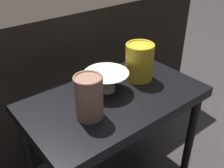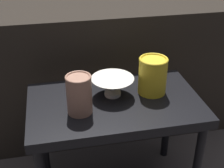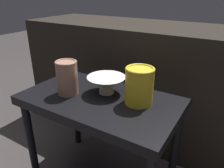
% 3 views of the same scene
% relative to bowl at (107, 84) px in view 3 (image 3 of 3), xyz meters
% --- Properties ---
extents(table, '(0.68, 0.41, 0.48)m').
position_rel_bowl_xyz_m(table, '(-0.00, -0.04, -0.11)').
color(table, black).
rests_on(table, ground_plane).
extents(couch_backdrop, '(1.65, 0.50, 0.71)m').
position_rel_bowl_xyz_m(couch_backdrop, '(-0.00, 0.51, -0.17)').
color(couch_backdrop, black).
rests_on(couch_backdrop, ground_plane).
extents(bowl, '(0.17, 0.17, 0.08)m').
position_rel_bowl_xyz_m(bowl, '(0.00, 0.00, 0.00)').
color(bowl, silver).
rests_on(bowl, table).
extents(vase_textured_left, '(0.09, 0.09, 0.15)m').
position_rel_bowl_xyz_m(vase_textured_left, '(-0.15, -0.09, 0.03)').
color(vase_textured_left, '#996B56').
rests_on(vase_textured_left, table).
extents(vase_colorful_right, '(0.12, 0.12, 0.15)m').
position_rel_bowl_xyz_m(vase_colorful_right, '(0.16, -0.01, 0.03)').
color(vase_colorful_right, gold).
rests_on(vase_colorful_right, table).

